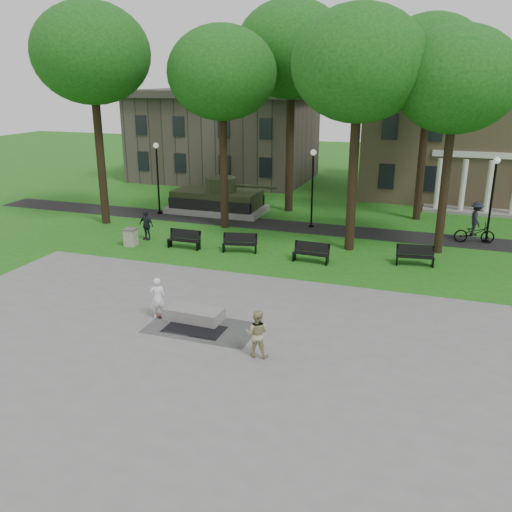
# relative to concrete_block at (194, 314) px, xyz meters

# --- Properties ---
(ground) EXTENTS (120.00, 120.00, 0.00)m
(ground) POSITION_rel_concrete_block_xyz_m (0.47, 2.36, -0.24)
(ground) COLOR #1A5E16
(ground) RESTS_ON ground
(plaza) EXTENTS (22.00, 16.00, 0.02)m
(plaza) POSITION_rel_concrete_block_xyz_m (0.47, -2.64, -0.23)
(plaza) COLOR gray
(plaza) RESTS_ON ground
(footpath) EXTENTS (44.00, 2.60, 0.01)m
(footpath) POSITION_rel_concrete_block_xyz_m (0.47, 14.36, -0.24)
(footpath) COLOR black
(footpath) RESTS_ON ground
(building_right) EXTENTS (17.00, 12.00, 8.60)m
(building_right) POSITION_rel_concrete_block_xyz_m (10.47, 28.36, 4.10)
(building_right) COLOR #9E8460
(building_right) RESTS_ON ground
(building_left) EXTENTS (15.00, 10.00, 7.20)m
(building_left) POSITION_rel_concrete_block_xyz_m (-10.53, 28.86, 3.35)
(building_left) COLOR #4C443D
(building_left) RESTS_ON ground
(tree_0) EXTENTS (6.80, 6.80, 12.97)m
(tree_0) POSITION_rel_concrete_block_xyz_m (-11.53, 11.36, 9.78)
(tree_0) COLOR black
(tree_0) RESTS_ON ground
(tree_1) EXTENTS (6.20, 6.20, 11.63)m
(tree_1) POSITION_rel_concrete_block_xyz_m (-4.03, 12.86, 8.71)
(tree_1) COLOR black
(tree_1) RESTS_ON ground
(tree_2) EXTENTS (6.60, 6.60, 12.16)m
(tree_2) POSITION_rel_concrete_block_xyz_m (3.97, 10.86, 9.07)
(tree_2) COLOR black
(tree_2) RESTS_ON ground
(tree_3) EXTENTS (6.00, 6.00, 11.19)m
(tree_3) POSITION_rel_concrete_block_xyz_m (8.47, 11.86, 8.35)
(tree_3) COLOR black
(tree_3) RESTS_ON ground
(tree_4) EXTENTS (7.20, 7.20, 13.50)m
(tree_4) POSITION_rel_concrete_block_xyz_m (-1.53, 18.36, 10.15)
(tree_4) COLOR black
(tree_4) RESTS_ON ground
(tree_5) EXTENTS (6.40, 6.40, 12.44)m
(tree_5) POSITION_rel_concrete_block_xyz_m (6.97, 18.86, 9.42)
(tree_5) COLOR black
(tree_5) RESTS_ON ground
(lamp_left) EXTENTS (0.36, 0.36, 4.73)m
(lamp_left) POSITION_rel_concrete_block_xyz_m (-9.53, 14.66, 2.55)
(lamp_left) COLOR black
(lamp_left) RESTS_ON ground
(lamp_mid) EXTENTS (0.36, 0.36, 4.73)m
(lamp_mid) POSITION_rel_concrete_block_xyz_m (0.97, 14.66, 2.55)
(lamp_mid) COLOR black
(lamp_mid) RESTS_ON ground
(lamp_right) EXTENTS (0.36, 0.36, 4.73)m
(lamp_right) POSITION_rel_concrete_block_xyz_m (10.97, 14.66, 2.55)
(lamp_right) COLOR black
(lamp_right) RESTS_ON ground
(tank_monument) EXTENTS (7.45, 3.40, 2.40)m
(tank_monument) POSITION_rel_concrete_block_xyz_m (-5.98, 16.36, 0.61)
(tank_monument) COLOR gray
(tank_monument) RESTS_ON ground
(puddle) EXTENTS (2.20, 1.20, 0.00)m
(puddle) POSITION_rel_concrete_block_xyz_m (0.38, -0.79, -0.22)
(puddle) COLOR black
(puddle) RESTS_ON plaza
(concrete_block) EXTENTS (2.23, 1.07, 0.45)m
(concrete_block) POSITION_rel_concrete_block_xyz_m (0.00, 0.00, 0.00)
(concrete_block) COLOR gray
(concrete_block) RESTS_ON plaza
(skateboard) EXTENTS (0.80, 0.31, 0.07)m
(skateboard) POSITION_rel_concrete_block_xyz_m (-1.17, -0.19, -0.19)
(skateboard) COLOR brown
(skateboard) RESTS_ON plaza
(skateboarder) EXTENTS (0.70, 0.66, 1.62)m
(skateboarder) POSITION_rel_concrete_block_xyz_m (-1.34, -0.31, 0.58)
(skateboarder) COLOR white
(skateboarder) RESTS_ON plaza
(friend_watching) EXTENTS (0.83, 0.67, 1.61)m
(friend_watching) POSITION_rel_concrete_block_xyz_m (3.18, -1.90, 0.58)
(friend_watching) COLOR tan
(friend_watching) RESTS_ON plaza
(pedestrian_walker) EXTENTS (1.04, 0.60, 1.68)m
(pedestrian_walker) POSITION_rel_concrete_block_xyz_m (-7.19, 8.93, 0.59)
(pedestrian_walker) COLOR black
(pedestrian_walker) RESTS_ON ground
(cyclist) EXTENTS (2.25, 1.32, 2.33)m
(cyclist) POSITION_rel_concrete_block_xyz_m (10.30, 14.32, 0.70)
(cyclist) COLOR black
(cyclist) RESTS_ON ground
(park_bench_0) EXTENTS (1.80, 0.53, 1.00)m
(park_bench_0) POSITION_rel_concrete_block_xyz_m (-4.42, 8.16, 0.28)
(park_bench_0) COLOR black
(park_bench_0) RESTS_ON ground
(park_bench_1) EXTENTS (1.85, 0.88, 1.00)m
(park_bench_1) POSITION_rel_concrete_block_xyz_m (-1.35, 8.49, 0.28)
(park_bench_1) COLOR black
(park_bench_1) RESTS_ON ground
(park_bench_2) EXTENTS (1.82, 0.61, 1.00)m
(park_bench_2) POSITION_rel_concrete_block_xyz_m (2.56, 8.11, 0.28)
(park_bench_2) COLOR black
(park_bench_2) RESTS_ON ground
(park_bench_3) EXTENTS (1.85, 0.77, 1.00)m
(park_bench_3) POSITION_rel_concrete_block_xyz_m (7.47, 9.32, 0.28)
(park_bench_3) COLOR black
(park_bench_3) RESTS_ON ground
(trash_bin) EXTENTS (0.71, 0.71, 0.96)m
(trash_bin) POSITION_rel_concrete_block_xyz_m (-7.39, 7.57, 0.24)
(trash_bin) COLOR #A99F8B
(trash_bin) RESTS_ON ground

